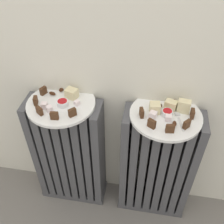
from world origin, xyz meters
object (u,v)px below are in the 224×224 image
radiator_left (70,155)px  jam_bowl_left (63,103)px  radiator_right (156,167)px  plate_right (166,115)px  jam_bowl_right (167,113)px  plate_left (61,104)px  fork (179,119)px

radiator_left → jam_bowl_left: (0.01, -0.02, 0.34)m
radiator_left → radiator_right: bearing=0.0°
plate_right → jam_bowl_right: bearing=-57.1°
plate_left → jam_bowl_right: bearing=-0.7°
radiator_left → plate_left: bearing=-90.0°
radiator_right → jam_bowl_right: jam_bowl_right is taller
radiator_left → radiator_right: same height
radiator_left → radiator_right: (0.42, 0.00, 0.00)m
radiator_left → plate_right: bearing=-0.0°
radiator_right → jam_bowl_right: size_ratio=14.86×
plate_left → plate_right: (0.42, 0.00, 0.00)m
plate_right → jam_bowl_left: bearing=-177.8°
radiator_left → plate_left: 0.32m
jam_bowl_left → fork: size_ratio=0.43×
radiator_right → jam_bowl_right: (0.00, -0.01, 0.34)m
radiator_right → fork: fork is taller
jam_bowl_left → fork: jam_bowl_left is taller
jam_bowl_left → radiator_right: bearing=2.2°
plate_left → radiator_right: bearing=0.0°
plate_right → jam_bowl_right: 0.02m
radiator_left → plate_left: plate_left is taller
jam_bowl_right → plate_left: bearing=179.3°
plate_right → radiator_right: bearing=90.0°
plate_left → fork: (0.46, -0.02, 0.01)m
radiator_right → jam_bowl_left: size_ratio=13.76×
jam_bowl_left → jam_bowl_right: 0.41m
plate_right → jam_bowl_left: 0.40m
jam_bowl_right → fork: jam_bowl_right is taller
radiator_right → plate_right: size_ratio=2.25×
jam_bowl_left → jam_bowl_right: same height
fork → plate_right: bearing=154.5°
radiator_left → jam_bowl_left: size_ratio=13.76×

